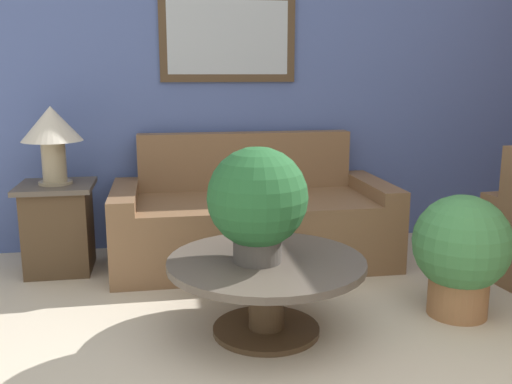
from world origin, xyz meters
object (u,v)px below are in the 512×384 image
Objects in this scene: potted_plant_floor at (461,250)px; side_table at (59,227)px; couch_main at (252,221)px; table_lamp at (52,131)px; coffee_table at (266,279)px; potted_plant_on_table at (257,200)px.

side_table is at bearing 153.70° from potted_plant_floor.
table_lamp reaches higher than couch_main.
table_lamp is at bearing 179.89° from couch_main.
table_lamp is 0.75× the size of potted_plant_floor.
coffee_table is (-0.12, -1.23, 0.00)m from couch_main.
coffee_table is at bearing -178.07° from potted_plant_floor.
table_lamp reaches higher than potted_plant_floor.
potted_plant_floor is at bearing 3.22° from potted_plant_on_table.
side_table reaches higher than coffee_table.
potted_plant_on_table is at bearing -98.07° from couch_main.
side_table is (-1.27, 1.23, 0.02)m from coffee_table.
coffee_table is at bearing -44.21° from side_table.
couch_main is 1.23m from coffee_table.
table_lamp reaches higher than potted_plant_on_table.
table_lamp is (0.00, 0.00, 0.68)m from side_table.
side_table is 1.17× the size of table_lamp.
table_lamp is 1.77m from potted_plant_on_table.
side_table is at bearing 133.88° from potted_plant_on_table.
side_table is at bearing 135.79° from coffee_table.
side_table is at bearing 0.00° from table_lamp.
coffee_table is 1.90m from table_lamp.
potted_plant_on_table reaches higher than coffee_table.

